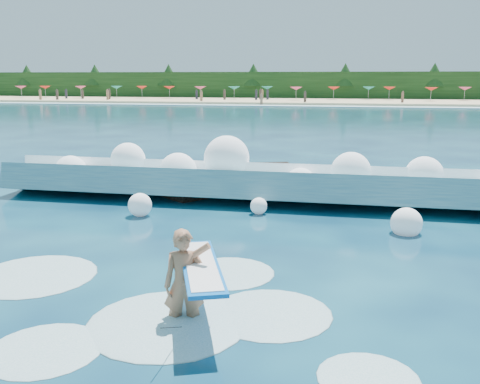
{
  "coord_description": "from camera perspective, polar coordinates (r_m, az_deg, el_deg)",
  "views": [
    {
      "loc": [
        4.2,
        -11.02,
        4.06
      ],
      "look_at": [
        1.5,
        2.0,
        1.2
      ],
      "focal_mm": 40.0,
      "sensor_mm": 36.0,
      "label": 1
    }
  ],
  "objects": [
    {
      "name": "wet_band",
      "position": [
        78.23,
        8.72,
        9.07
      ],
      "size": [
        140.0,
        5.0,
        0.08
      ],
      "primitive_type": "cube",
      "color": "silver",
      "rests_on": "ground"
    },
    {
      "name": "surf_foam",
      "position": [
        10.12,
        -9.66,
        -11.7
      ],
      "size": [
        8.75,
        5.64,
        0.14
      ],
      "color": "silver",
      "rests_on": "ground"
    },
    {
      "name": "rock_cluster",
      "position": [
        19.39,
        -6.31,
        1.13
      ],
      "size": [
        7.82,
        3.04,
        1.19
      ],
      "color": "black",
      "rests_on": "ground"
    },
    {
      "name": "breaking_wave",
      "position": [
        18.03,
        2.66,
        0.88
      ],
      "size": [
        17.99,
        2.8,
        1.55
      ],
      "color": "teal",
      "rests_on": "ground"
    },
    {
      "name": "treeline",
      "position": [
        99.12,
        9.45,
        11.09
      ],
      "size": [
        140.0,
        4.0,
        5.0
      ],
      "primitive_type": "cube",
      "color": "black",
      "rests_on": "ground"
    },
    {
      "name": "ground",
      "position": [
        12.47,
        -8.71,
        -7.01
      ],
      "size": [
        200.0,
        200.0,
        0.0
      ],
      "primitive_type": "plane",
      "color": "#071E3A",
      "rests_on": "ground"
    },
    {
      "name": "beach_umbrellas",
      "position": [
        90.85,
        9.42,
        10.85
      ],
      "size": [
        112.2,
        6.35,
        0.5
      ],
      "color": "#CC3C66",
      "rests_on": "ground"
    },
    {
      "name": "beachgoers",
      "position": [
        88.62,
        1.39,
        10.24
      ],
      "size": [
        98.73,
        13.4,
        1.93
      ],
      "color": "#3F332D",
      "rests_on": "ground"
    },
    {
      "name": "beach",
      "position": [
        89.2,
        9.12,
        9.52
      ],
      "size": [
        140.0,
        20.0,
        0.4
      ],
      "primitive_type": "cube",
      "color": "tan",
      "rests_on": "ground"
    },
    {
      "name": "surfer_with_board",
      "position": [
        9.17,
        -5.56,
        -9.38
      ],
      "size": [
        1.5,
        3.04,
        1.92
      ],
      "color": "#9D6749",
      "rests_on": "ground"
    },
    {
      "name": "wave_spray",
      "position": [
        17.78,
        2.07,
        2.2
      ],
      "size": [
        15.29,
        4.73,
        2.25
      ],
      "color": "white",
      "rests_on": "ground"
    }
  ]
}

